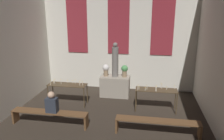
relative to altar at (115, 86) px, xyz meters
name	(u,v)px	position (x,y,z in m)	size (l,w,h in m)	color
wall_back	(119,32)	(0.00, 1.00, 2.19)	(6.98, 0.16, 5.19)	silver
altar	(115,86)	(0.00, 0.00, 0.00)	(1.22, 0.68, 0.86)	gray
statue	(115,61)	(0.00, 0.00, 1.11)	(0.27, 0.27, 1.44)	slate
flower_vase_left	(106,69)	(-0.40, 0.00, 0.73)	(0.28, 0.28, 0.50)	#937A5B
flower_vase_right	(125,70)	(0.40, 0.00, 0.73)	(0.28, 0.28, 0.50)	#937A5B
candle_rack_left	(67,87)	(-1.68, -1.17, 0.29)	(1.49, 0.50, 1.02)	#473823
candle_rack_right	(156,92)	(1.68, -1.17, 0.29)	(1.49, 0.50, 1.02)	#473823
pew_back_left	(50,115)	(-1.69, -2.79, -0.08)	(2.47, 0.36, 0.47)	brown
pew_back_right	(157,124)	(1.69, -2.79, -0.08)	(2.47, 0.36, 0.47)	brown
person_seated	(52,103)	(-1.59, -2.79, 0.34)	(0.36, 0.24, 0.69)	#282D38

